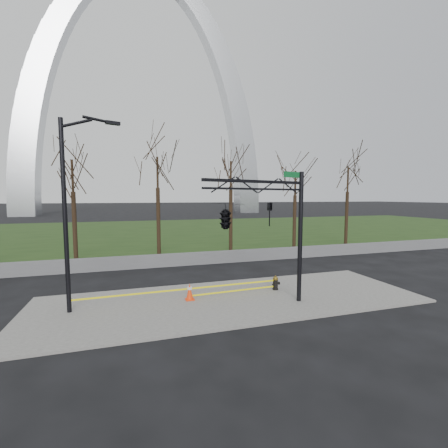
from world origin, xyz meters
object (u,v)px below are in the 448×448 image
object	(u,v)px
fire_hydrant	(276,283)
street_light	(71,201)
traffic_signal_mast	(242,216)
traffic_cone	(190,292)

from	to	relation	value
fire_hydrant	street_light	size ratio (longest dim) A/B	0.09
fire_hydrant	street_light	world-z (taller)	street_light
street_light	traffic_signal_mast	world-z (taller)	street_light
fire_hydrant	traffic_signal_mast	size ratio (longest dim) A/B	0.12
fire_hydrant	traffic_cone	distance (m)	4.55
fire_hydrant	street_light	distance (m)	10.32
street_light	traffic_signal_mast	size ratio (longest dim) A/B	1.37
fire_hydrant	traffic_signal_mast	bearing A→B (deg)	-143.93
fire_hydrant	traffic_cone	size ratio (longest dim) A/B	0.95
traffic_cone	traffic_signal_mast	distance (m)	4.69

